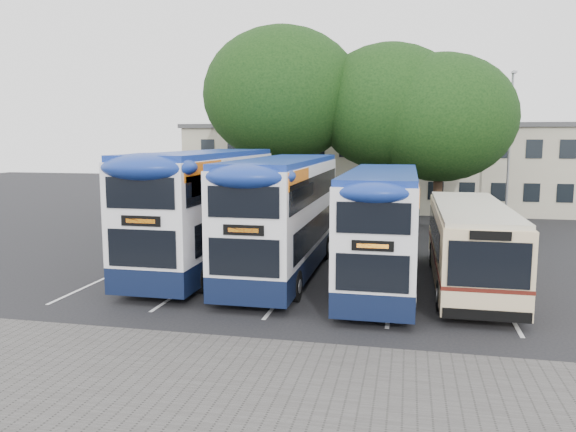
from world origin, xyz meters
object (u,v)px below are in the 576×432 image
(lamp_post, at_px, (510,140))
(bus_single, at_px, (470,240))
(tree_right, at_px, (440,118))
(bus_dd_mid, at_px, (284,211))
(bus_dd_right, at_px, (382,223))
(bus_dd_left, at_px, (206,204))
(tree_left, at_px, (282,95))
(tree_mid, at_px, (389,107))

(lamp_post, xyz_separation_m, bus_single, (-3.62, -15.16, -3.45))
(lamp_post, distance_m, tree_right, 5.53)
(lamp_post, xyz_separation_m, bus_dd_mid, (-10.37, -14.93, -2.64))
(lamp_post, bearing_deg, bus_dd_right, -112.76)
(bus_dd_left, height_order, bus_single, bus_dd_left)
(bus_dd_left, xyz_separation_m, bus_single, (10.04, -0.72, -0.93))
(bus_dd_left, bearing_deg, lamp_post, 46.57)
(bus_dd_left, relative_size, bus_single, 1.15)
(tree_left, distance_m, tree_right, 9.00)
(tree_mid, relative_size, bus_dd_right, 1.07)
(bus_single, bearing_deg, lamp_post, 76.55)
(tree_left, distance_m, bus_single, 16.29)
(bus_dd_right, distance_m, bus_single, 3.18)
(lamp_post, relative_size, bus_dd_right, 0.93)
(bus_dd_right, relative_size, bus_single, 1.01)
(tree_left, bearing_deg, bus_dd_mid, -76.87)
(bus_dd_right, height_order, bus_single, bus_dd_right)
(bus_dd_mid, bearing_deg, tree_left, 103.13)
(bus_dd_mid, bearing_deg, bus_dd_left, 171.43)
(tree_left, relative_size, bus_dd_right, 1.18)
(tree_right, bearing_deg, bus_single, -87.28)
(lamp_post, relative_size, bus_dd_mid, 0.85)
(bus_dd_left, xyz_separation_m, bus_dd_right, (7.00, -1.45, -0.32))
(tree_right, height_order, bus_dd_left, tree_right)
(lamp_post, bearing_deg, tree_left, -165.69)
(tree_right, xyz_separation_m, bus_dd_left, (-9.48, -11.01, -3.70))
(lamp_post, relative_size, bus_dd_left, 0.81)
(tree_right, bearing_deg, tree_left, 179.42)
(bus_dd_left, height_order, bus_dd_mid, bus_dd_left)
(tree_right, bearing_deg, lamp_post, 39.30)
(lamp_post, bearing_deg, tree_mid, -158.30)
(bus_dd_right, xyz_separation_m, bus_single, (3.04, 0.73, -0.61))
(tree_left, relative_size, bus_dd_left, 1.03)
(lamp_post, bearing_deg, bus_dd_left, -133.43)
(tree_left, xyz_separation_m, tree_mid, (6.09, 0.55, -0.75))
(tree_mid, height_order, bus_dd_right, tree_mid)
(tree_mid, distance_m, bus_dd_right, 13.91)
(tree_left, xyz_separation_m, bus_dd_mid, (2.70, -11.60, -5.21))
(lamp_post, bearing_deg, bus_single, -103.45)
(tree_left, distance_m, tree_mid, 6.16)
(lamp_post, relative_size, tree_right, 0.93)
(tree_mid, bearing_deg, tree_left, -174.80)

